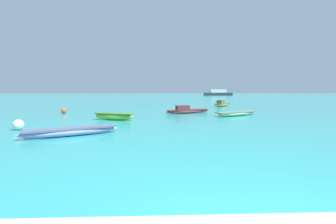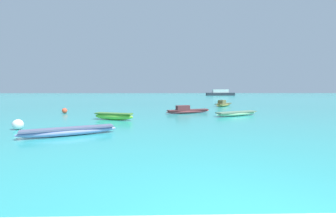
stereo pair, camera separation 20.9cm
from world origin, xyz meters
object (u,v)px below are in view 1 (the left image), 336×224
object	(u,v)px
mooring_buoy_0	(64,111)
distant_ferry	(218,93)
moored_boat_4	(187,110)
moored_boat_1	(114,116)
moored_boat_2	(236,113)
mooring_buoy_1	(18,125)
moored_boat_0	(71,131)
moored_boat_3	(222,104)

from	to	relation	value
mooring_buoy_0	distant_ferry	world-z (taller)	distant_ferry
mooring_buoy_0	moored_boat_4	bearing A→B (deg)	-1.63
moored_boat_1	moored_boat_2	bearing A→B (deg)	30.85
mooring_buoy_1	distant_ferry	size ratio (longest dim) A/B	0.05
moored_boat_1	distant_ferry	world-z (taller)	distant_ferry
moored_boat_0	moored_boat_2	distance (m)	11.88
moored_boat_2	mooring_buoy_1	size ratio (longest dim) A/B	7.42
distant_ferry	moored_boat_1	bearing A→B (deg)	-110.52
moored_boat_0	moored_boat_3	xyz separation A→B (m)	(11.07, 16.44, 0.07)
moored_boat_3	moored_boat_4	bearing A→B (deg)	-173.20
moored_boat_0	mooring_buoy_1	world-z (taller)	mooring_buoy_1
moored_boat_4	mooring_buoy_0	bearing A→B (deg)	155.98
moored_boat_4	distant_ferry	xyz separation A→B (m)	(17.06, 55.65, 0.59)
moored_boat_3	mooring_buoy_1	distance (m)	20.60
moored_boat_0	moored_boat_2	xyz separation A→B (m)	(9.55, 7.06, -0.02)
moored_boat_3	distant_ferry	distance (m)	49.60
moored_boat_4	mooring_buoy_1	world-z (taller)	moored_boat_4
moored_boat_0	mooring_buoy_1	size ratio (longest dim) A/B	7.55
moored_boat_1	moored_boat_3	bearing A→B (deg)	65.71
moored_boat_2	distant_ferry	world-z (taller)	distant_ferry
distant_ferry	moored_boat_4	bearing A→B (deg)	-107.04
distant_ferry	moored_boat_2	bearing A→B (deg)	-103.26
mooring_buoy_1	distant_ferry	bearing A→B (deg)	67.38
moored_boat_0	moored_boat_1	distance (m)	5.07
moored_boat_1	mooring_buoy_1	distance (m)	5.27
moored_boat_2	moored_boat_4	bearing A→B (deg)	125.82
moored_boat_0	distant_ferry	xyz separation A→B (m)	(23.10, 64.55, 0.63)
moored_boat_3	moored_boat_4	world-z (taller)	moored_boat_3
moored_boat_4	distant_ferry	distance (m)	58.21
moored_boat_2	mooring_buoy_1	bearing A→B (deg)	176.91
moored_boat_2	distant_ferry	distance (m)	59.07
moored_boat_1	mooring_buoy_1	bearing A→B (deg)	-121.16
moored_boat_3	distant_ferry	world-z (taller)	distant_ferry
moored_boat_2	moored_boat_3	bearing A→B (deg)	54.20
moored_boat_1	mooring_buoy_0	size ratio (longest dim) A/B	6.46
moored_boat_2	mooring_buoy_0	distance (m)	13.89
moored_boat_4	mooring_buoy_0	world-z (taller)	moored_boat_4
moored_boat_3	moored_boat_2	bearing A→B (deg)	-148.67
moored_boat_4	mooring_buoy_0	xyz separation A→B (m)	(-10.21, 0.29, -0.02)
moored_boat_1	distant_ferry	distance (m)	63.58
moored_boat_1	mooring_buoy_0	xyz separation A→B (m)	(-4.99, 4.18, -0.03)
moored_boat_3	mooring_buoy_0	distance (m)	16.88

